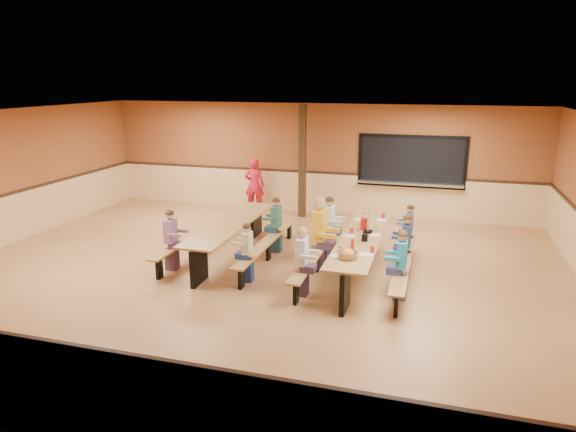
% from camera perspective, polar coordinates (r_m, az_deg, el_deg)
% --- Properties ---
extents(ground, '(12.00, 12.00, 0.00)m').
position_cam_1_polar(ground, '(9.99, -3.83, -6.45)').
color(ground, '#966138').
rests_on(ground, ground).
extents(room_envelope, '(12.04, 10.04, 3.02)m').
position_cam_1_polar(room_envelope, '(9.75, -3.90, -2.68)').
color(room_envelope, brown).
rests_on(room_envelope, ground).
extents(kitchen_pass_through, '(2.78, 0.28, 1.38)m').
position_cam_1_polar(kitchen_pass_through, '(13.85, 13.55, 5.67)').
color(kitchen_pass_through, black).
rests_on(kitchen_pass_through, ground).
extents(structural_post, '(0.18, 0.18, 3.00)m').
position_cam_1_polar(structural_post, '(13.72, 1.61, 6.05)').
color(structural_post, black).
rests_on(structural_post, ground).
extents(cafeteria_table_main, '(1.91, 3.70, 0.74)m').
position_cam_1_polar(cafeteria_table_main, '(9.80, 8.00, -3.71)').
color(cafeteria_table_main, olive).
rests_on(cafeteria_table_main, ground).
extents(cafeteria_table_second, '(1.91, 3.70, 0.74)m').
position_cam_1_polar(cafeteria_table_second, '(10.84, -6.34, -1.81)').
color(cafeteria_table_second, olive).
rests_on(cafeteria_table_second, ground).
extents(seated_child_white_left, '(0.37, 0.30, 1.21)m').
position_cam_1_polar(seated_child_white_left, '(8.84, 1.55, -5.13)').
color(seated_child_white_left, silver).
rests_on(seated_child_white_left, ground).
extents(seated_adult_yellow, '(0.48, 0.39, 1.43)m').
position_cam_1_polar(seated_adult_yellow, '(10.02, 3.48, -2.04)').
color(seated_adult_yellow, gold).
rests_on(seated_adult_yellow, ground).
extents(seated_child_grey_left, '(0.38, 0.31, 1.24)m').
position_cam_1_polar(seated_child_grey_left, '(10.94, 4.60, -1.10)').
color(seated_child_grey_left, silver).
rests_on(seated_child_grey_left, ground).
extents(seated_child_teal_right, '(0.37, 0.30, 1.20)m').
position_cam_1_polar(seated_child_teal_right, '(8.90, 12.46, -5.39)').
color(seated_child_teal_right, teal).
rests_on(seated_child_teal_right, ground).
extents(seated_child_navy_right, '(0.35, 0.28, 1.16)m').
position_cam_1_polar(seated_child_navy_right, '(10.03, 12.96, -3.18)').
color(seated_child_navy_right, '#1E2D4E').
rests_on(seated_child_navy_right, ground).
extents(seated_child_char_right, '(0.33, 0.27, 1.12)m').
position_cam_1_polar(seated_child_char_right, '(11.01, 13.31, -1.67)').
color(seated_child_char_right, '#545B5F').
rests_on(seated_child_char_right, ground).
extents(seated_child_purple_sec, '(0.36, 0.30, 1.20)m').
position_cam_1_polar(seated_child_purple_sec, '(10.27, -12.86, -2.64)').
color(seated_child_purple_sec, '#915F8C').
rests_on(seated_child_purple_sec, ground).
extents(seated_child_green_sec, '(0.36, 0.29, 1.19)m').
position_cam_1_polar(seated_child_green_sec, '(11.03, -1.30, -1.04)').
color(seated_child_green_sec, '#2C6350').
rests_on(seated_child_green_sec, ground).
extents(seated_child_tan_sec, '(0.32, 0.26, 1.11)m').
position_cam_1_polar(seated_child_tan_sec, '(9.46, -4.54, -4.14)').
color(seated_child_tan_sec, beige).
rests_on(seated_child_tan_sec, ground).
extents(standing_woman, '(0.61, 0.46, 1.52)m').
position_cam_1_polar(standing_woman, '(14.41, -3.74, 3.47)').
color(standing_woman, red).
rests_on(standing_woman, ground).
extents(punch_pitcher, '(0.16, 0.16, 0.22)m').
position_cam_1_polar(punch_pitcher, '(10.34, 8.47, -0.84)').
color(punch_pitcher, '#AF1817').
rests_on(punch_pitcher, cafeteria_table_main).
extents(chip_bowl, '(0.32, 0.32, 0.15)m').
position_cam_1_polar(chip_bowl, '(8.64, 6.64, -4.25)').
color(chip_bowl, orange).
rests_on(chip_bowl, cafeteria_table_main).
extents(napkin_dispenser, '(0.10, 0.14, 0.13)m').
position_cam_1_polar(napkin_dispenser, '(9.61, 8.55, -2.36)').
color(napkin_dispenser, black).
rests_on(napkin_dispenser, cafeteria_table_main).
extents(condiment_mustard, '(0.06, 0.06, 0.17)m').
position_cam_1_polar(condiment_mustard, '(9.26, 7.41, -2.87)').
color(condiment_mustard, yellow).
rests_on(condiment_mustard, cafeteria_table_main).
extents(condiment_ketchup, '(0.06, 0.06, 0.17)m').
position_cam_1_polar(condiment_ketchup, '(9.15, 7.18, -3.10)').
color(condiment_ketchup, '#B2140F').
rests_on(condiment_ketchup, cafeteria_table_main).
extents(table_paddle, '(0.16, 0.16, 0.56)m').
position_cam_1_polar(table_paddle, '(10.06, 8.89, -1.16)').
color(table_paddle, black).
rests_on(table_paddle, cafeteria_table_main).
extents(place_settings, '(0.65, 3.30, 0.11)m').
position_cam_1_polar(place_settings, '(9.72, 8.05, -2.21)').
color(place_settings, beige).
rests_on(place_settings, cafeteria_table_main).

